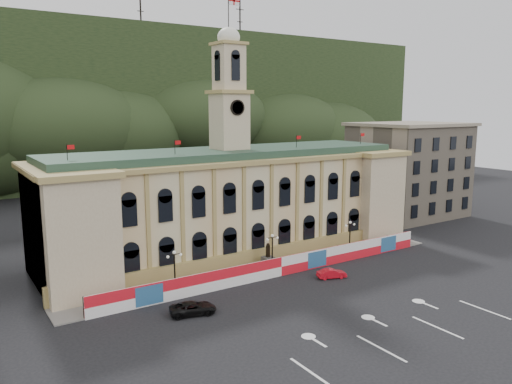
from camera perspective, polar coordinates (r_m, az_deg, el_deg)
ground at (r=55.33m, az=12.30°, el=-13.64°), size 260.00×260.00×0.00m
lane_markings at (r=52.28m, az=16.34°, el=-15.25°), size 26.00×10.00×0.02m
hill_ridge at (r=161.46m, az=-20.24°, el=8.35°), size 230.00×80.00×64.00m
city_hall at (r=74.10m, az=-2.83°, el=-1.08°), size 56.20×17.60×37.10m
side_building_right at (r=104.32m, az=17.03°, el=2.48°), size 21.00×17.00×18.60m
hoarding_fence at (r=65.58m, az=2.88°, el=-8.48°), size 50.00×0.44×2.50m
pavement at (r=67.99m, az=1.49°, el=-8.84°), size 56.00×5.50×0.16m
statue at (r=67.84m, az=1.37°, el=-7.90°), size 1.40×1.40×3.72m
lamp_left at (r=59.93m, az=-9.29°, el=-8.55°), size 1.96×0.44×5.15m
lamp_center at (r=66.51m, az=1.87°, el=-6.57°), size 1.96×0.44×5.15m
lamp_right at (r=75.15m, az=10.68°, el=-4.82°), size 1.96×0.44×5.15m
red_sedan at (r=65.49m, az=8.64°, el=-9.19°), size 3.67×4.59×1.24m
black_suv at (r=54.58m, az=-7.21°, el=-13.03°), size 4.78×6.10×1.38m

